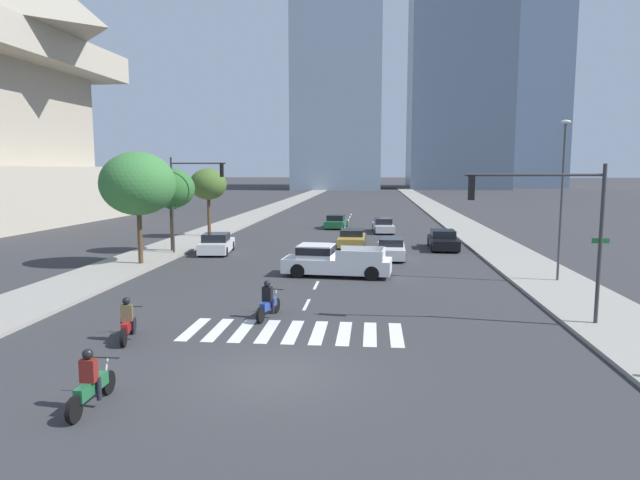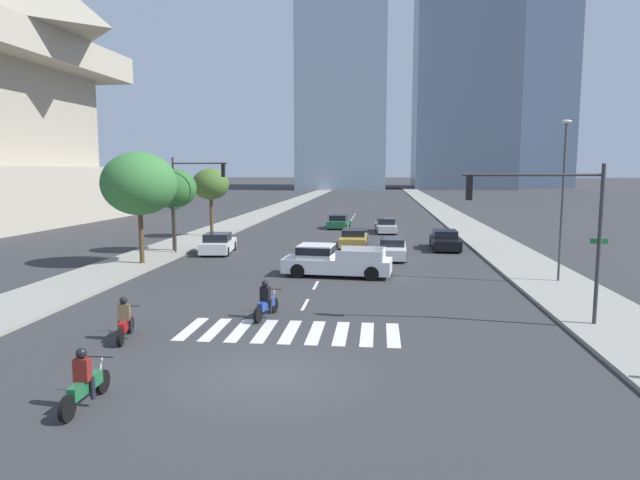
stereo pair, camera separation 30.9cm
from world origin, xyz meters
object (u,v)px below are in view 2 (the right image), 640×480
object	(u,v)px
sedan_silver_1	(386,226)
street_tree_nearest	(139,184)
sedan_black_3	(445,241)
sedan_white_5	(392,249)
street_lamp_east	(563,189)
street_tree_third	(211,184)
sedan_white_2	(218,244)
motorcycle_trailing	(85,383)
motorcycle_third	(125,322)
traffic_signal_far	(192,189)
motorcycle_lead	(266,303)
sedan_green_4	(339,222)
traffic_signal_near	(547,214)
sedan_gold_0	(354,239)
street_tree_second	(173,189)
pickup_truck	(332,261)

from	to	relation	value
sedan_silver_1	street_tree_nearest	distance (m)	24.58
sedan_black_3	sedan_white_5	bearing A→B (deg)	-39.80
street_lamp_east	street_tree_third	size ratio (longest dim) A/B	1.41
sedan_white_2	sedan_white_5	bearing A→B (deg)	-100.22
motorcycle_trailing	motorcycle_third	bearing A→B (deg)	15.13
sedan_silver_1	traffic_signal_far	world-z (taller)	traffic_signal_far
motorcycle_lead	sedan_green_4	size ratio (longest dim) A/B	0.48
motorcycle_trailing	traffic_signal_near	bearing A→B (deg)	-57.51
motorcycle_third	sedan_black_3	bearing A→B (deg)	-42.43
sedan_green_4	sedan_gold_0	bearing A→B (deg)	-167.12
traffic_signal_far	street_lamp_east	bearing A→B (deg)	-19.04
motorcycle_third	street_tree_nearest	world-z (taller)	street_tree_nearest
sedan_white_2	street_tree_second	world-z (taller)	street_tree_second
traffic_signal_near	street_tree_nearest	distance (m)	22.77
sedan_white_2	street_tree_second	size ratio (longest dim) A/B	0.79
motorcycle_trailing	pickup_truck	world-z (taller)	pickup_truck
motorcycle_trailing	sedan_white_2	bearing A→B (deg)	8.66
sedan_gold_0	sedan_white_5	size ratio (longest dim) A/B	0.98
motorcycle_third	sedan_white_5	bearing A→B (deg)	-39.34
motorcycle_lead	traffic_signal_far	xyz separation A→B (m)	(-8.05, 15.29, 3.84)
sedan_green_4	street_tree_third	size ratio (longest dim) A/B	0.79
motorcycle_lead	sedan_white_2	xyz separation A→B (m)	(-6.62, 16.12, 0.05)
motorcycle_lead	sedan_black_3	size ratio (longest dim) A/B	0.46
sedan_gold_0	street_tree_third	distance (m)	13.47
pickup_truck	sedan_green_4	world-z (taller)	pickup_truck
sedan_black_3	street_lamp_east	xyz separation A→B (m)	(4.25, -11.76, 4.09)
sedan_white_2	traffic_signal_near	xyz separation A→B (m)	(16.85, -16.20, 3.48)
sedan_silver_1	sedan_white_2	distance (m)	18.16
pickup_truck	street_tree_second	distance (m)	14.18
street_tree_nearest	street_tree_third	distance (m)	13.98
traffic_signal_far	street_tree_second	world-z (taller)	traffic_signal_far
street_tree_third	street_tree_nearest	bearing A→B (deg)	-90.00
sedan_silver_1	sedan_white_2	size ratio (longest dim) A/B	1.09
traffic_signal_far	street_tree_nearest	distance (m)	4.76
pickup_truck	sedan_white_2	xyz separation A→B (m)	(-8.42, 7.37, -0.18)
street_tree_third	sedan_white_2	bearing A→B (deg)	-70.40
sedan_white_2	traffic_signal_far	world-z (taller)	traffic_signal_far
pickup_truck	street_tree_second	world-z (taller)	street_tree_second
sedan_gold_0	sedan_white_2	world-z (taller)	sedan_white_2
motorcycle_lead	sedan_white_2	world-z (taller)	motorcycle_lead
sedan_white_2	street_lamp_east	xyz separation A→B (m)	(19.88, -8.18, 4.08)
pickup_truck	street_tree_second	xyz separation A→B (m)	(-11.53, 7.46, 3.56)
motorcycle_trailing	sedan_gold_0	world-z (taller)	motorcycle_trailing
sedan_black_3	traffic_signal_far	distance (m)	18.02
pickup_truck	motorcycle_third	bearing A→B (deg)	68.70
sedan_black_3	sedan_silver_1	bearing A→B (deg)	-157.74
sedan_green_4	street_lamp_east	size ratio (longest dim) A/B	0.56
sedan_green_4	street_tree_nearest	world-z (taller)	street_tree_nearest
pickup_truck	sedan_white_2	bearing A→B (deg)	-36.09
motorcycle_lead	sedan_green_4	distance (m)	33.41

